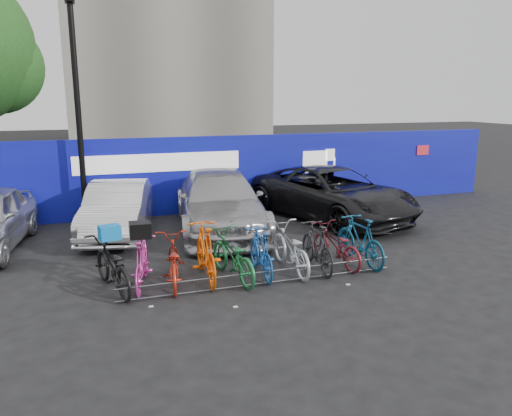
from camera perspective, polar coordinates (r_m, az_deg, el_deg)
name	(u,v)px	position (r m, az deg, el deg)	size (l,w,h in m)	color
ground	(253,275)	(10.39, -0.34, -7.71)	(100.00, 100.00, 0.00)	black
hoarding	(192,175)	(15.73, -7.34, 3.75)	(22.00, 0.18, 2.40)	#0D0B9B
lamppost	(78,109)	(14.63, -19.68, 10.60)	(0.25, 0.50, 6.11)	black
bike_rack	(263,278)	(9.81, 0.80, -7.97)	(5.60, 0.03, 0.30)	#595B60
car_1	(118,209)	(13.72, -15.53, -0.10)	(1.47, 4.21, 1.39)	silver
car_2	(220,202)	(13.68, -4.17, 0.74)	(2.23, 5.49, 1.59)	#A7A7AB
car_3	(332,193)	(15.09, 8.68, 1.66)	(2.56, 5.56, 1.55)	black
bike_0	(112,266)	(9.81, -16.15, -6.33)	(0.68, 1.94, 1.02)	black
bike_1	(142,263)	(9.85, -12.92, -6.12)	(0.47, 1.68, 1.01)	#D13599
bike_2	(173,261)	(9.89, -9.49, -6.01)	(0.64, 1.83, 0.96)	#AF2513
bike_3	(206,252)	(10.01, -5.79, -5.05)	(0.55, 1.94, 1.17)	#FD5B09
bike_4	(232,256)	(10.03, -2.74, -5.51)	(0.66, 1.88, 0.99)	#1A6D37
bike_5	(261,253)	(10.21, 0.57, -5.14)	(0.47, 1.66, 1.00)	#1953AA
bike_6	(290,248)	(10.50, 3.94, -4.63)	(0.67, 1.91, 1.01)	#B2B6BB
bike_7	(317,247)	(10.63, 7.00, -4.39)	(0.49, 1.72, 1.03)	black
bike_8	(336,245)	(10.99, 9.11, -4.24)	(0.60, 1.72, 0.90)	maroon
bike_9	(360,240)	(11.15, 11.80, -3.65)	(0.51, 1.79, 1.07)	navy
cargo_crate	(110,233)	(9.63, -16.39, -2.71)	(0.37, 0.28, 0.27)	blue
cargo_topcase	(140,230)	(9.66, -13.11, -2.46)	(0.40, 0.36, 0.29)	black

